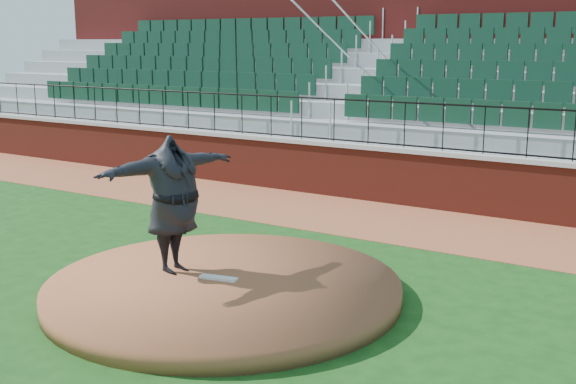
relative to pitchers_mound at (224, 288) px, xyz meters
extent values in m
plane|color=#133F12|center=(0.14, 0.00, -0.12)|extent=(90.00, 90.00, 0.00)
cube|color=brown|center=(0.14, 5.40, -0.12)|extent=(34.00, 3.20, 0.01)
cube|color=maroon|center=(0.14, 7.00, 0.47)|extent=(34.00, 0.35, 1.20)
cube|color=#B7B7B7|center=(0.14, 7.00, 1.12)|extent=(34.00, 0.45, 0.10)
cube|color=maroon|center=(0.14, 12.53, 2.62)|extent=(34.00, 0.50, 5.50)
cylinder|color=brown|center=(0.00, 0.00, 0.00)|extent=(5.11, 5.11, 0.25)
cube|color=silver|center=(-0.09, -0.01, 0.14)|extent=(0.59, 0.26, 0.04)
imported|color=black|center=(-0.86, -0.06, 1.15)|extent=(1.03, 2.59, 2.05)
camera|label=1|loc=(6.11, -7.79, 3.49)|focal=44.79mm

